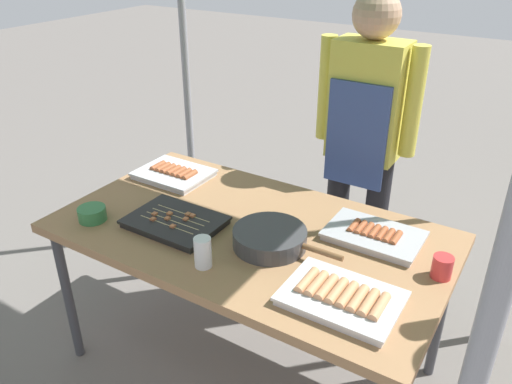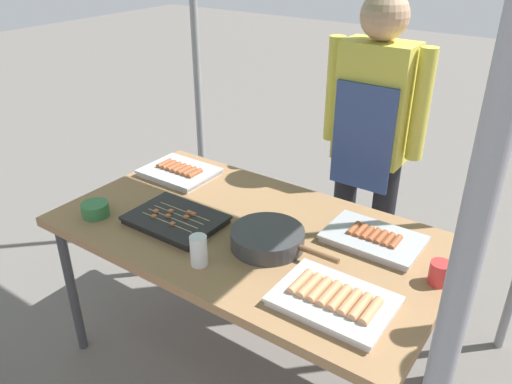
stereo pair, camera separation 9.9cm
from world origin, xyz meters
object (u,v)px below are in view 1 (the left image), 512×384
object	(u,v)px
condiment_bowl	(92,214)
drink_cup_by_wok	(203,252)
tray_meat_skewers	(175,222)
vendor_woman	(364,130)
tray_spring_rolls	(341,297)
tray_grilled_sausages	(374,235)
cooking_wok	(270,237)
tray_pork_links	(174,174)
stall_table	(250,240)
drink_cup_near_edge	(442,267)

from	to	relation	value
condiment_bowl	drink_cup_by_wok	bearing A→B (deg)	-1.60
tray_meat_skewers	vendor_woman	xyz separation A→B (m)	(0.44, 0.94, 0.19)
tray_spring_rolls	vendor_woman	size ratio (longest dim) A/B	0.24
tray_grilled_sausages	vendor_woman	size ratio (longest dim) A/B	0.23
condiment_bowl	cooking_wok	bearing A→B (deg)	17.07
tray_pork_links	drink_cup_by_wok	size ratio (longest dim) A/B	2.93
tray_grilled_sausages	tray_pork_links	bearing A→B (deg)	179.14
stall_table	tray_pork_links	distance (m)	0.62
stall_table	cooking_wok	xyz separation A→B (m)	(0.13, -0.06, 0.09)
stall_table	condiment_bowl	size ratio (longest dim) A/B	13.62
tray_meat_skewers	drink_cup_by_wok	distance (m)	0.32
drink_cup_by_wok	drink_cup_near_edge	bearing A→B (deg)	27.47
tray_meat_skewers	drink_cup_near_edge	size ratio (longest dim) A/B	4.55
tray_pork_links	vendor_woman	size ratio (longest dim) A/B	0.22
condiment_bowl	drink_cup_near_edge	bearing A→B (deg)	15.51
tray_pork_links	condiment_bowl	xyz separation A→B (m)	(-0.03, -0.50, 0.01)
tray_pork_links	cooking_wok	xyz separation A→B (m)	(0.71, -0.27, 0.02)
cooking_wok	tray_meat_skewers	bearing A→B (deg)	-169.30
stall_table	tray_grilled_sausages	size ratio (longest dim) A/B	4.31
tray_spring_rolls	drink_cup_near_edge	bearing A→B (deg)	52.20
tray_spring_rolls	condiment_bowl	size ratio (longest dim) A/B	3.25
stall_table	tray_spring_rolls	xyz separation A→B (m)	(0.50, -0.23, 0.07)
tray_grilled_sausages	drink_cup_by_wok	bearing A→B (deg)	-132.95
tray_pork_links	tray_spring_rolls	size ratio (longest dim) A/B	0.91
tray_meat_skewers	drink_cup_near_edge	bearing A→B (deg)	12.44
drink_cup_near_edge	drink_cup_by_wok	distance (m)	0.85
tray_pork_links	drink_cup_near_edge	xyz separation A→B (m)	(1.33, -0.12, 0.02)
tray_pork_links	drink_cup_near_edge	world-z (taller)	drink_cup_near_edge
condiment_bowl	vendor_woman	world-z (taller)	vendor_woman
stall_table	tray_meat_skewers	size ratio (longest dim) A/B	4.18
tray_pork_links	condiment_bowl	bearing A→B (deg)	-92.87
tray_meat_skewers	cooking_wok	size ratio (longest dim) A/B	0.86
condiment_bowl	tray_grilled_sausages	bearing A→B (deg)	24.45
stall_table	drink_cup_by_wok	size ratio (longest dim) A/B	13.46
stall_table	tray_meat_skewers	distance (m)	0.32
tray_spring_rolls	drink_cup_near_edge	world-z (taller)	drink_cup_near_edge
tray_meat_skewers	condiment_bowl	bearing A→B (deg)	-155.50
tray_meat_skewers	cooking_wok	xyz separation A→B (m)	(0.41, 0.08, 0.02)
tray_spring_rolls	drink_cup_near_edge	xyz separation A→B (m)	(0.24, 0.31, 0.02)
tray_grilled_sausages	tray_spring_rolls	distance (m)	0.43
tray_grilled_sausages	drink_cup_by_wok	size ratio (longest dim) A/B	3.13
condiment_bowl	drink_cup_near_edge	distance (m)	1.40
drink_cup_near_edge	vendor_woman	size ratio (longest dim) A/B	0.05
drink_cup_by_wok	vendor_woman	world-z (taller)	vendor_woman
tray_spring_rolls	drink_cup_by_wok	bearing A→B (deg)	-171.36
tray_pork_links	drink_cup_by_wok	distance (m)	0.77
stall_table	drink_cup_near_edge	distance (m)	0.76
cooking_wok	tray_spring_rolls	bearing A→B (deg)	-24.18
drink_cup_by_wok	tray_grilled_sausages	bearing A→B (deg)	47.05
tray_pork_links	cooking_wok	size ratio (longest dim) A/B	0.78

